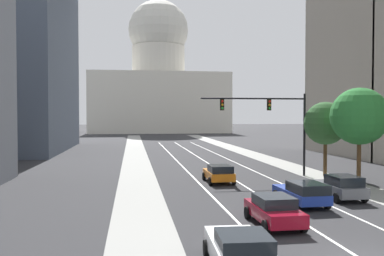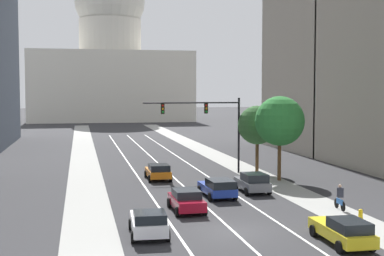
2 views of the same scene
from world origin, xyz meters
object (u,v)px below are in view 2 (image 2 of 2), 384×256
at_px(street_tree_mid_right, 280,121).
at_px(capitol_building, 110,61).
at_px(car_white, 149,222).
at_px(street_tree_near_right, 257,125).
at_px(car_gray, 253,182).
at_px(car_crimson, 186,200).
at_px(car_yellow, 343,231).
at_px(traffic_signal_mast, 210,119).
at_px(car_blue, 218,187).
at_px(car_orange, 158,171).
at_px(fire_hydrant, 361,216).
at_px(cyclist, 340,197).

bearing_deg(street_tree_mid_right, capitol_building, 94.86).
xyz_separation_m(car_white, street_tree_near_right, (13.21, 20.98, 3.89)).
relative_size(car_gray, car_crimson, 0.96).
bearing_deg(car_gray, car_yellow, 179.33).
bearing_deg(traffic_signal_mast, car_crimson, -108.73).
bearing_deg(car_gray, car_blue, 114.19).
relative_size(car_orange, street_tree_mid_right, 0.53).
distance_m(car_gray, street_tree_mid_right, 7.88).
height_order(capitol_building, car_gray, capitol_building).
distance_m(fire_hydrant, street_tree_mid_right, 16.82).
height_order(fire_hydrant, street_tree_near_right, street_tree_near_right).
xyz_separation_m(car_white, fire_hydrant, (12.78, 0.24, -0.31)).
relative_size(car_crimson, car_white, 1.01).
xyz_separation_m(car_yellow, fire_hydrant, (3.15, 3.94, -0.29)).
bearing_deg(fire_hydrant, cyclist, 81.07).
distance_m(capitol_building, car_orange, 103.36).
bearing_deg(car_blue, fire_hydrant, -148.71).
bearing_deg(fire_hydrant, street_tree_near_right, 88.81).
relative_size(car_white, fire_hydrant, 4.62).
bearing_deg(street_tree_near_right, car_yellow, -98.26).
relative_size(car_yellow, car_white, 1.13).
bearing_deg(car_yellow, car_orange, 17.04).
distance_m(car_crimson, street_tree_near_right, 18.68).
distance_m(car_blue, fire_hydrant, 11.50).
bearing_deg(street_tree_mid_right, car_gray, -129.22).
bearing_deg(capitol_building, car_yellow, -87.79).
bearing_deg(street_tree_near_right, car_crimson, -123.18).
height_order(car_orange, street_tree_mid_right, street_tree_mid_right).
xyz_separation_m(car_blue, car_gray, (3.20, 1.48, 0.04)).
relative_size(car_gray, street_tree_mid_right, 0.54).
bearing_deg(traffic_signal_mast, car_blue, -100.45).
distance_m(capitol_building, car_white, 122.08).
height_order(car_crimson, car_orange, car_crimson).
distance_m(car_gray, fire_hydrant, 11.51).
relative_size(car_orange, fire_hydrant, 4.42).
distance_m(car_blue, car_crimson, 5.24).
relative_size(car_blue, cyclist, 2.61).
relative_size(fire_hydrant, cyclist, 0.53).
height_order(car_orange, street_tree_near_right, street_tree_near_right).
bearing_deg(car_gray, car_orange, 39.84).
height_order(car_blue, street_tree_near_right, street_tree_near_right).
relative_size(car_white, street_tree_mid_right, 0.56).
distance_m(car_yellow, cyclist, 8.64).
xyz_separation_m(cyclist, street_tree_mid_right, (0.35, 12.24, 4.45)).
relative_size(car_gray, car_white, 0.97).
relative_size(car_yellow, street_tree_mid_right, 0.63).
bearing_deg(capitol_building, fire_hydrant, -86.23).
height_order(capitol_building, car_crimson, capitol_building).
distance_m(car_white, car_orange, 19.09).
relative_size(capitol_building, car_white, 10.32).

